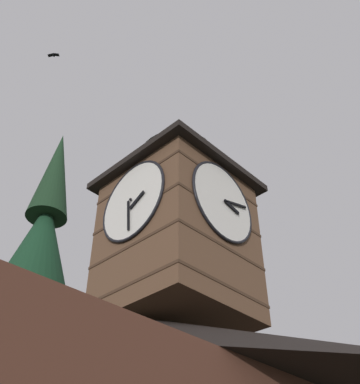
{
  "coord_description": "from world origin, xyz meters",
  "views": [
    {
      "loc": [
        11.04,
        7.47,
        2.01
      ],
      "look_at": [
        1.15,
        -2.06,
        12.62
      ],
      "focal_mm": 44.79,
      "sensor_mm": 36.0,
      "label": 1
    }
  ],
  "objects_px": {
    "moon": "(29,378)",
    "flying_bird_high": "(54,55)",
    "pine_tree_behind": "(14,371)",
    "clock_tower": "(177,228)"
  },
  "relations": [
    {
      "from": "moon",
      "to": "flying_bird_high",
      "type": "xyz_separation_m",
      "value": [
        20.19,
        33.22,
        3.47
      ]
    },
    {
      "from": "flying_bird_high",
      "to": "pine_tree_behind",
      "type": "bearing_deg",
      "value": -131.16
    },
    {
      "from": "clock_tower",
      "to": "moon",
      "type": "relative_size",
      "value": 4.06
    },
    {
      "from": "pine_tree_behind",
      "to": "flying_bird_high",
      "type": "bearing_deg",
      "value": 48.84
    },
    {
      "from": "moon",
      "to": "pine_tree_behind",
      "type": "bearing_deg",
      "value": 60.09
    },
    {
      "from": "pine_tree_behind",
      "to": "moon",
      "type": "height_order",
      "value": "pine_tree_behind"
    },
    {
      "from": "flying_bird_high",
      "to": "clock_tower",
      "type": "bearing_deg",
      "value": 141.1
    },
    {
      "from": "pine_tree_behind",
      "to": "moon",
      "type": "relative_size",
      "value": 9.48
    },
    {
      "from": "clock_tower",
      "to": "moon",
      "type": "height_order",
      "value": "moon"
    },
    {
      "from": "clock_tower",
      "to": "moon",
      "type": "distance_m",
      "value": 40.44
    }
  ]
}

